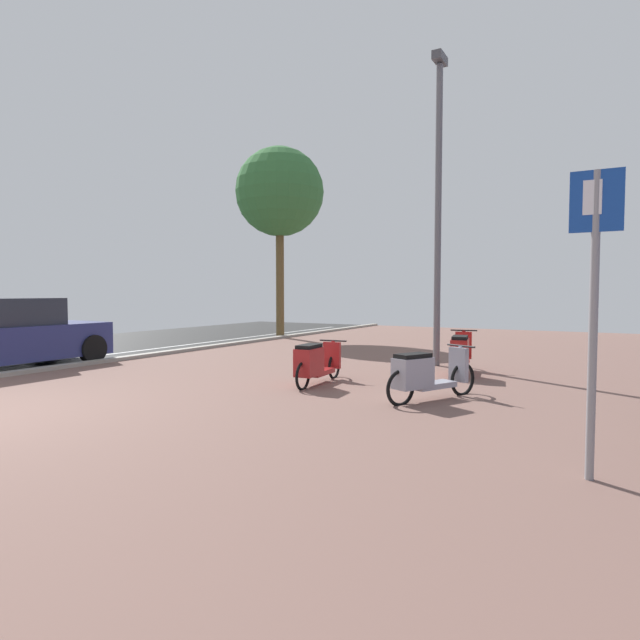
{
  "coord_description": "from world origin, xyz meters",
  "views": [
    {
      "loc": [
        7.49,
        -3.09,
        1.57
      ],
      "look_at": [
        3.68,
        3.76,
        1.15
      ],
      "focal_mm": 29.95,
      "sensor_mm": 36.0,
      "label": 1
    }
  ],
  "objects_px": {
    "scooter_far": "(461,353)",
    "parking_sign": "(594,291)",
    "scooter_mid": "(425,374)",
    "lamp_post": "(438,197)",
    "scooter_near": "(315,363)",
    "street_tree": "(280,193)"
  },
  "relations": [
    {
      "from": "scooter_mid",
      "to": "street_tree",
      "type": "xyz_separation_m",
      "value": [
        -7.73,
        7.97,
        4.55
      ]
    },
    {
      "from": "parking_sign",
      "to": "lamp_post",
      "type": "relative_size",
      "value": 0.39
    },
    {
      "from": "scooter_mid",
      "to": "street_tree",
      "type": "distance_m",
      "value": 12.0
    },
    {
      "from": "lamp_post",
      "to": "parking_sign",
      "type": "bearing_deg",
      "value": -62.78
    },
    {
      "from": "scooter_far",
      "to": "lamp_post",
      "type": "xyz_separation_m",
      "value": [
        -0.78,
        1.06,
        3.15
      ]
    },
    {
      "from": "scooter_near",
      "to": "street_tree",
      "type": "bearing_deg",
      "value": 126.87
    },
    {
      "from": "scooter_mid",
      "to": "lamp_post",
      "type": "xyz_separation_m",
      "value": [
        -0.94,
        3.69,
        3.18
      ]
    },
    {
      "from": "scooter_near",
      "to": "parking_sign",
      "type": "distance_m",
      "value": 5.23
    },
    {
      "from": "scooter_mid",
      "to": "parking_sign",
      "type": "xyz_separation_m",
      "value": [
        2.21,
        -2.44,
        1.19
      ]
    },
    {
      "from": "scooter_near",
      "to": "street_tree",
      "type": "height_order",
      "value": "street_tree"
    },
    {
      "from": "scooter_far",
      "to": "scooter_near",
      "type": "bearing_deg",
      "value": -129.38
    },
    {
      "from": "scooter_far",
      "to": "parking_sign",
      "type": "bearing_deg",
      "value": -64.95
    },
    {
      "from": "scooter_near",
      "to": "scooter_far",
      "type": "xyz_separation_m",
      "value": [
        1.87,
        2.27,
        0.03
      ]
    },
    {
      "from": "parking_sign",
      "to": "lamp_post",
      "type": "height_order",
      "value": "lamp_post"
    },
    {
      "from": "scooter_near",
      "to": "lamp_post",
      "type": "bearing_deg",
      "value": 71.98
    },
    {
      "from": "street_tree",
      "to": "scooter_mid",
      "type": "bearing_deg",
      "value": -45.87
    },
    {
      "from": "scooter_near",
      "to": "scooter_far",
      "type": "distance_m",
      "value": 2.94
    },
    {
      "from": "scooter_mid",
      "to": "scooter_far",
      "type": "distance_m",
      "value": 2.64
    },
    {
      "from": "scooter_near",
      "to": "scooter_far",
      "type": "bearing_deg",
      "value": 50.62
    },
    {
      "from": "street_tree",
      "to": "parking_sign",
      "type": "bearing_deg",
      "value": -46.32
    },
    {
      "from": "scooter_near",
      "to": "street_tree",
      "type": "distance_m",
      "value": 10.54
    },
    {
      "from": "parking_sign",
      "to": "scooter_far",
      "type": "bearing_deg",
      "value": 115.05
    }
  ]
}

